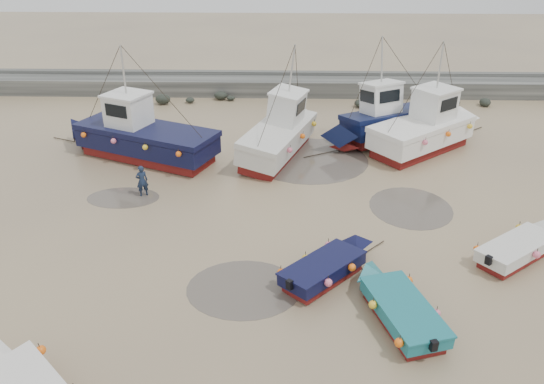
{
  "coord_description": "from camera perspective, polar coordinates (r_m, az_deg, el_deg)",
  "views": [
    {
      "loc": [
        -0.27,
        -17.68,
        12.29
      ],
      "look_at": [
        -0.8,
        3.06,
        1.4
      ],
      "focal_mm": 35.0,
      "sensor_mm": 36.0,
      "label": 1
    }
  ],
  "objects": [
    {
      "name": "dinghy_1",
      "position": [
        20.3,
        6.23,
        -7.8
      ],
      "size": [
        4.5,
        4.52,
        1.43
      ],
      "rotation": [
        0.0,
        0.0,
        -0.78
      ],
      "color": "maroon",
      "rests_on": "ground"
    },
    {
      "name": "dinghy_3",
      "position": [
        23.53,
        25.36,
        -5.23
      ],
      "size": [
        5.15,
        4.06,
        1.43
      ],
      "rotation": [
        0.0,
        0.0,
        -0.94
      ],
      "color": "maroon",
      "rests_on": "ground"
    },
    {
      "name": "puddle_a",
      "position": [
        19.96,
        -3.06,
        -10.33
      ],
      "size": [
        4.26,
        4.26,
        0.01
      ],
      "primitive_type": "cylinder",
      "color": "#564E45",
      "rests_on": "ground"
    },
    {
      "name": "cabin_boat_2",
      "position": [
        32.64,
        12.13,
        7.53
      ],
      "size": [
        8.78,
        5.47,
        6.22
      ],
      "rotation": [
        0.0,
        0.0,
        2.06
      ],
      "color": "maroon",
      "rests_on": "ground"
    },
    {
      "name": "puddle_c",
      "position": [
        26.91,
        -15.71,
        -0.59
      ],
      "size": [
        3.55,
        3.55,
        0.01
      ],
      "primitive_type": "cylinder",
      "color": "#564E45",
      "rests_on": "ground"
    },
    {
      "name": "dinghy_2",
      "position": [
        18.87,
        13.43,
        -11.69
      ],
      "size": [
        2.81,
        5.77,
        1.43
      ],
      "rotation": [
        0.0,
        0.0,
        0.3
      ],
      "color": "maroon",
      "rests_on": "ground"
    },
    {
      "name": "cabin_boat_3",
      "position": [
        32.22,
        16.46,
        6.71
      ],
      "size": [
        8.32,
        7.06,
        6.22
      ],
      "rotation": [
        0.0,
        0.0,
        -0.89
      ],
      "color": "maroon",
      "rests_on": "ground"
    },
    {
      "name": "puddle_b",
      "position": [
        25.89,
        14.69,
        -1.62
      ],
      "size": [
        3.88,
        3.88,
        0.01
      ],
      "primitive_type": "cylinder",
      "color": "#564E45",
      "rests_on": "ground"
    },
    {
      "name": "puddle_d",
      "position": [
        30.07,
        3.98,
        3.51
      ],
      "size": [
        6.7,
        6.7,
        0.01
      ],
      "primitive_type": "cylinder",
      "color": "#564E45",
      "rests_on": "ground"
    },
    {
      "name": "cabin_boat_0",
      "position": [
        30.84,
        -14.29,
        5.95
      ],
      "size": [
        10.87,
        6.26,
        6.22
      ],
      "rotation": [
        0.0,
        0.0,
        1.16
      ],
      "color": "maroon",
      "rests_on": "ground"
    },
    {
      "name": "ground",
      "position": [
        21.53,
        1.95,
        -7.12
      ],
      "size": [
        120.0,
        120.0,
        0.0
      ],
      "primitive_type": "plane",
      "color": "tan",
      "rests_on": "ground"
    },
    {
      "name": "cabin_boat_1",
      "position": [
        30.41,
        0.82,
        6.6
      ],
      "size": [
        4.93,
        9.74,
        6.22
      ],
      "rotation": [
        0.0,
        0.0,
        -0.35
      ],
      "color": "maroon",
      "rests_on": "ground"
    },
    {
      "name": "person",
      "position": [
        26.88,
        -13.62,
        -0.35
      ],
      "size": [
        0.7,
        0.61,
        1.6
      ],
      "primitive_type": "imported",
      "rotation": [
        0.0,
        0.0,
        3.62
      ],
      "color": "#18243C",
      "rests_on": "ground"
    },
    {
      "name": "seawall",
      "position": [
        41.35,
        1.9,
        11.3
      ],
      "size": [
        60.0,
        4.92,
        1.5
      ],
      "color": "slate",
      "rests_on": "ground"
    }
  ]
}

